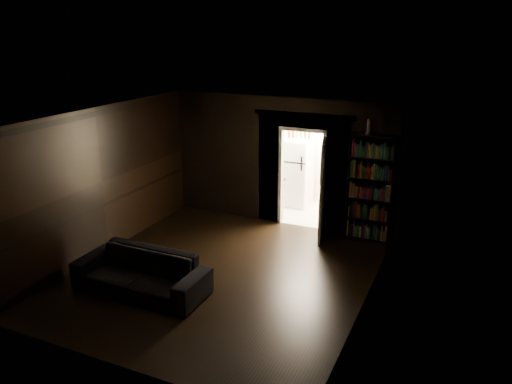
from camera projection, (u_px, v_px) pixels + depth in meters
ground at (222, 275)px, 8.81m from camera, size 5.50×5.50×0.00m
room_walls at (246, 168)px, 9.21m from camera, size 5.02×5.61×2.84m
kitchen_alcove at (318, 161)px, 11.59m from camera, size 2.20×1.80×2.60m
sofa at (141, 267)px, 8.16m from camera, size 2.26×0.99×0.87m
bookshelf at (370, 189)px, 9.93m from camera, size 0.93×0.40×2.20m
refrigerator at (295, 172)px, 12.08m from camera, size 0.79×0.73×1.65m
door at (321, 190)px, 10.08m from camera, size 0.26×0.83×2.05m
figurine at (369, 126)px, 9.56m from camera, size 0.10×0.10×0.30m
bottles at (299, 133)px, 11.77m from camera, size 0.66×0.37×0.28m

